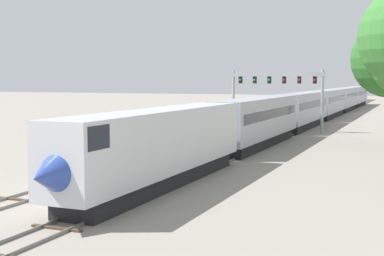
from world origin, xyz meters
name	(u,v)px	position (x,y,z in m)	size (l,w,h in m)	color
ground_plane	(93,199)	(0.00, 0.00, 0.00)	(400.00, 400.00, 0.00)	gray
track_main	(317,122)	(2.00, 60.00, 0.07)	(2.60, 200.00, 0.16)	slate
track_near	(245,132)	(-3.50, 40.00, 0.07)	(2.60, 160.00, 0.16)	slate
passenger_train	(318,105)	(2.00, 60.28, 2.61)	(3.04, 132.96, 4.80)	silver
signal_gantry	(277,86)	(-0.25, 42.78, 5.78)	(12.10, 0.49, 7.82)	#999BA0
stop_sign	(32,148)	(-8.00, 4.83, 1.87)	(0.76, 0.08, 2.88)	gray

